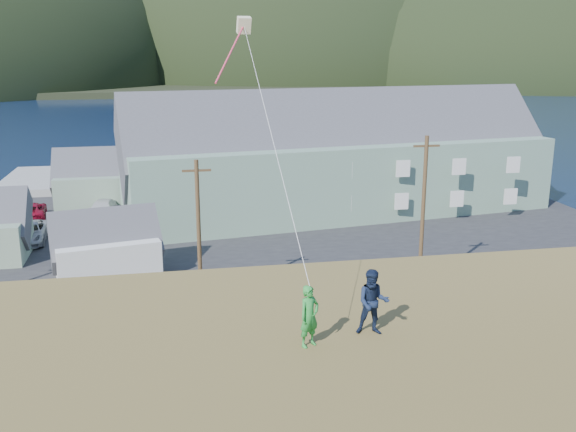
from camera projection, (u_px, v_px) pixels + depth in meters
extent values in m
plane|color=#0A1638|center=(197.00, 318.00, 35.74)|extent=(900.00, 900.00, 0.00)
cube|color=#4C3D19|center=(199.00, 332.00, 33.82)|extent=(110.00, 8.00, 0.10)
cube|color=#28282B|center=(186.00, 234.00, 51.90)|extent=(72.00, 36.00, 0.12)
cube|color=gray|center=(126.00, 178.00, 72.61)|extent=(26.00, 14.00, 0.90)
cube|color=black|center=(167.00, 75.00, 349.42)|extent=(900.00, 320.00, 2.00)
ellipsoid|color=black|center=(126.00, 76.00, 317.06)|extent=(200.00, 180.00, 100.00)
ellipsoid|color=black|center=(308.00, 75.00, 323.61)|extent=(230.00, 207.00, 142.60)
ellipsoid|color=black|center=(529.00, 75.00, 324.22)|extent=(280.00, 252.00, 134.40)
cube|color=gray|center=(339.00, 176.00, 58.29)|extent=(39.21, 16.26, 6.52)
cube|color=#47474C|center=(340.00, 121.00, 57.03)|extent=(39.66, 16.04, 10.57)
cube|color=silver|center=(107.00, 257.00, 41.92)|extent=(7.18, 5.78, 2.55)
cube|color=#47474C|center=(105.00, 229.00, 41.44)|extent=(7.67, 5.88, 4.54)
cube|color=gray|center=(110.00, 189.00, 61.08)|extent=(9.71, 5.91, 3.08)
cube|color=#47474C|center=(108.00, 164.00, 60.48)|extent=(10.21, 5.87, 5.74)
cylinder|color=#47331E|center=(199.00, 235.00, 36.12)|extent=(0.24, 0.24, 8.56)
cylinder|color=#47331E|center=(423.00, 215.00, 38.38)|extent=(0.24, 0.24, 9.57)
imported|color=#A9A9AE|center=(13.00, 231.00, 50.00)|extent=(1.77, 4.21, 1.35)
imported|color=navy|center=(176.00, 221.00, 52.70)|extent=(1.83, 4.24, 1.43)
imported|color=#BEBEBE|center=(29.00, 233.00, 49.29)|extent=(2.75, 5.63, 1.54)
imported|color=black|center=(172.00, 208.00, 57.46)|extent=(1.91, 3.97, 1.31)
imported|color=silver|center=(102.00, 209.00, 56.56)|extent=(2.73, 5.35, 1.49)
imported|color=navy|center=(204.00, 205.00, 57.81)|extent=(1.72, 4.82, 1.58)
imported|color=black|center=(147.00, 226.00, 51.37)|extent=(2.26, 4.86, 1.37)
imported|color=maroon|center=(31.00, 211.00, 55.86)|extent=(3.22, 5.74, 1.51)
imported|color=#268E35|center=(309.00, 316.00, 16.14)|extent=(0.70, 0.63, 1.61)
imported|color=#15203B|center=(373.00, 302.00, 16.82)|extent=(1.00, 0.85, 1.78)
cube|color=beige|center=(244.00, 25.00, 21.71)|extent=(0.50, 0.48, 0.60)
cylinder|color=#ED3E59|center=(230.00, 53.00, 20.64)|extent=(0.06, 0.06, 3.31)
cylinder|color=white|center=(272.00, 136.00, 18.82)|extent=(0.02, 0.02, 10.25)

